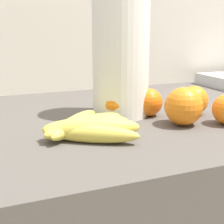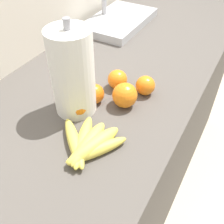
# 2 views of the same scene
# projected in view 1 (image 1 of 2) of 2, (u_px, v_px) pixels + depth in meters

# --- Properties ---
(wall_back) EXTENTS (2.27, 0.06, 1.30)m
(wall_back) POSITION_uv_depth(u_px,v_px,m) (149.00, 152.00, 1.29)
(wall_back) COLOR silver
(wall_back) RESTS_ON ground
(banana_bunch) EXTENTS (0.19, 0.21, 0.04)m
(banana_bunch) POSITION_uv_depth(u_px,v_px,m) (87.00, 127.00, 0.64)
(banana_bunch) COLOR #DCCA4C
(banana_bunch) RESTS_ON counter
(orange_back_right) EXTENTS (0.07, 0.07, 0.07)m
(orange_back_right) POSITION_uv_depth(u_px,v_px,m) (194.00, 100.00, 0.80)
(orange_back_right) COLOR orange
(orange_back_right) RESTS_ON counter
(orange_front) EXTENTS (0.06, 0.06, 0.06)m
(orange_front) POSITION_uv_depth(u_px,v_px,m) (148.00, 102.00, 0.78)
(orange_front) COLOR orange
(orange_front) RESTS_ON counter
(orange_far_right) EXTENTS (0.08, 0.08, 0.08)m
(orange_far_right) POSITION_uv_depth(u_px,v_px,m) (184.00, 106.00, 0.71)
(orange_far_right) COLOR orange
(orange_far_right) RESTS_ON counter
(orange_right) EXTENTS (0.07, 0.07, 0.07)m
(orange_right) POSITION_uv_depth(u_px,v_px,m) (116.00, 103.00, 0.76)
(orange_right) COLOR orange
(orange_right) RESTS_ON counter
(paper_towel_roll) EXTENTS (0.13, 0.13, 0.29)m
(paper_towel_roll) POSITION_uv_depth(u_px,v_px,m) (121.00, 58.00, 0.77)
(paper_towel_roll) COLOR white
(paper_towel_roll) RESTS_ON counter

